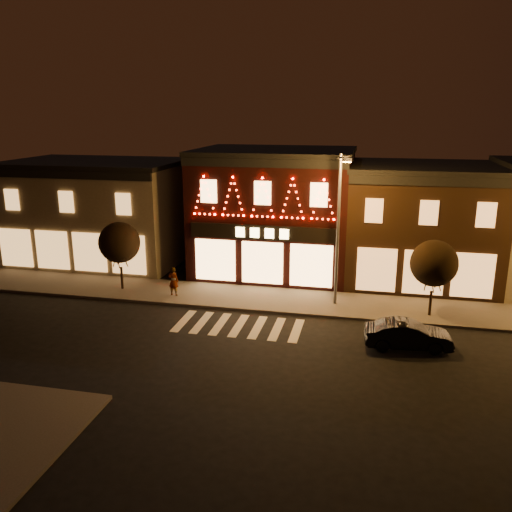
% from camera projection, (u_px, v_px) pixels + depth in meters
% --- Properties ---
extents(ground, '(120.00, 120.00, 0.00)m').
position_uv_depth(ground, '(217.00, 360.00, 23.52)').
color(ground, black).
rests_on(ground, ground).
extents(sidewalk_far, '(44.00, 4.00, 0.15)m').
position_uv_depth(sidewalk_far, '(289.00, 301.00, 30.62)').
color(sidewalk_far, '#47423D').
rests_on(sidewalk_far, ground).
extents(building_left, '(12.20, 8.28, 7.30)m').
position_uv_depth(building_left, '(99.00, 211.00, 38.42)').
color(building_left, '#6A5F4C').
rests_on(building_left, ground).
extents(building_pulp, '(10.20, 8.34, 8.30)m').
position_uv_depth(building_pulp, '(275.00, 211.00, 35.57)').
color(building_pulp, black).
rests_on(building_pulp, ground).
extents(building_right_a, '(9.20, 8.28, 7.50)m').
position_uv_depth(building_right_a, '(421.00, 223.00, 33.73)').
color(building_right_a, '#352012').
rests_on(building_right_a, ground).
extents(streetlamp_mid, '(0.78, 1.91, 8.38)m').
position_uv_depth(streetlamp_mid, '(339.00, 219.00, 28.51)').
color(streetlamp_mid, '#59595E').
rests_on(streetlamp_mid, sidewalk_far).
extents(tree_left, '(2.48, 2.48, 4.15)m').
position_uv_depth(tree_left, '(119.00, 243.00, 31.78)').
color(tree_left, black).
rests_on(tree_left, sidewalk_far).
extents(tree_right, '(2.46, 2.46, 4.11)m').
position_uv_depth(tree_right, '(434.00, 263.00, 27.56)').
color(tree_right, black).
rests_on(tree_right, sidewalk_far).
extents(dark_sedan, '(4.07, 1.74, 1.31)m').
position_uv_depth(dark_sedan, '(408.00, 335.00, 24.57)').
color(dark_sedan, black).
rests_on(dark_sedan, ground).
extents(pedestrian, '(0.68, 0.49, 1.73)m').
position_uv_depth(pedestrian, '(173.00, 281.00, 31.12)').
color(pedestrian, gray).
rests_on(pedestrian, sidewalk_far).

